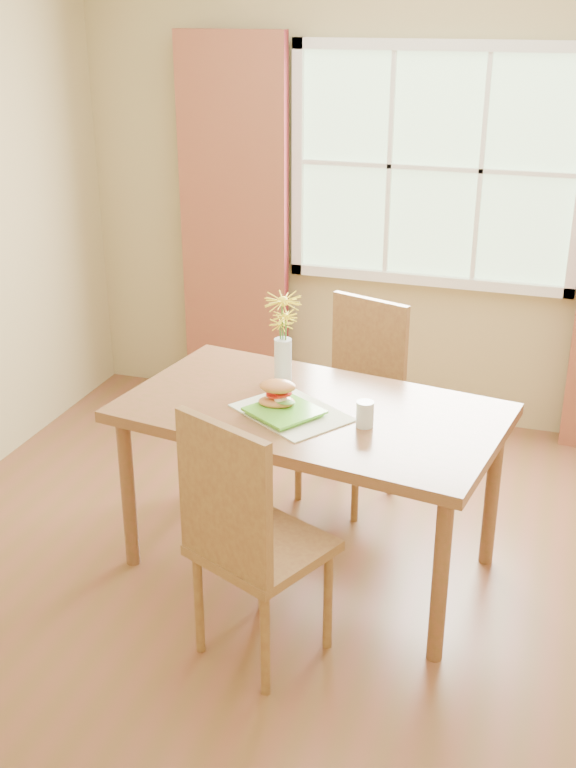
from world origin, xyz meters
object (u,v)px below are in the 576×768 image
(chair_far, at_px, (357,392))
(flower_vase, at_px, (283,329))
(dining_table, at_px, (311,425))
(water_glass, at_px, (365,415))
(croissant_sandwich, at_px, (277,394))
(chair_near, at_px, (245,533))

(chair_far, height_order, flower_vase, flower_vase)
(dining_table, distance_m, flower_vase, 0.45)
(dining_table, height_order, chair_far, chair_far)
(water_glass, bearing_deg, croissant_sandwich, 174.75)
(dining_table, xyz_separation_m, chair_far, (0.03, 0.70, -0.14))
(chair_far, height_order, water_glass, chair_far)
(chair_far, bearing_deg, dining_table, -73.49)
(chair_near, bearing_deg, chair_far, 111.59)
(croissant_sandwich, bearing_deg, flower_vase, 93.17)
(chair_far, distance_m, croissant_sandwich, 0.84)
(chair_near, relative_size, flower_vase, 2.57)
(water_glass, xyz_separation_m, flower_vase, (-0.46, 0.35, 0.19))
(chair_far, bearing_deg, water_glass, -55.55)
(water_glass, distance_m, flower_vase, 0.61)
(chair_far, height_order, croissant_sandwich, chair_far)
(flower_vase, bearing_deg, dining_table, -49.84)
(chair_near, relative_size, chair_far, 1.03)
(dining_table, distance_m, water_glass, 0.30)
(flower_vase, bearing_deg, chair_near, -79.93)
(water_glass, bearing_deg, flower_vase, 142.87)
(dining_table, bearing_deg, chair_near, -84.16)
(flower_vase, bearing_deg, water_glass, -37.13)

